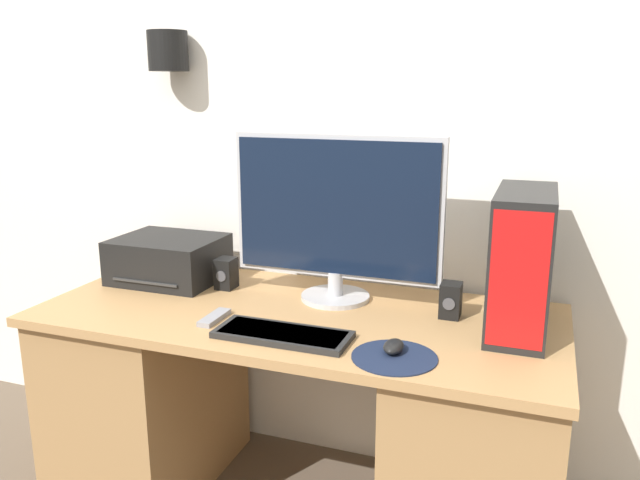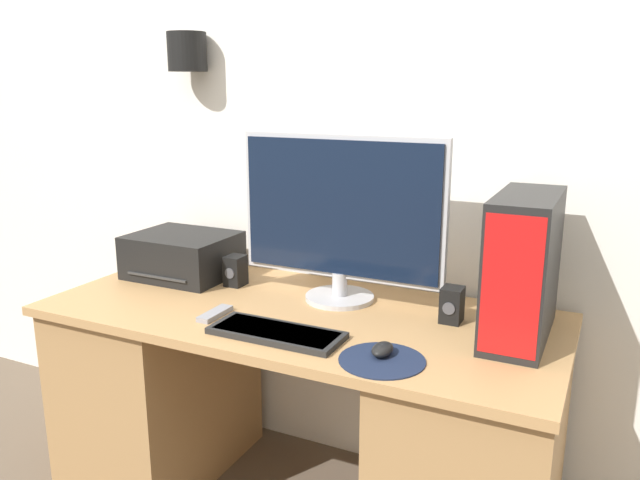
# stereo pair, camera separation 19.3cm
# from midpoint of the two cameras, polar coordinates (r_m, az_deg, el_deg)

# --- Properties ---
(wall_back) EXTENTS (6.40, 0.20, 2.70)m
(wall_back) POSITION_cam_midpoint_polar(r_m,az_deg,el_deg) (2.30, 5.30, 11.46)
(wall_back) COLOR white
(wall_back) RESTS_ON ground_plane
(desk) EXTENTS (1.67, 0.74, 0.74)m
(desk) POSITION_cam_midpoint_polar(r_m,az_deg,el_deg) (2.18, 0.68, -15.31)
(desk) COLOR tan
(desk) RESTS_ON ground_plane
(monitor) EXTENTS (0.71, 0.23, 0.56)m
(monitor) POSITION_cam_midpoint_polar(r_m,az_deg,el_deg) (2.06, 4.59, 2.34)
(monitor) COLOR #B7B7BC
(monitor) RESTS_ON desk
(keyboard) EXTENTS (0.39, 0.16, 0.02)m
(keyboard) POSITION_cam_midpoint_polar(r_m,az_deg,el_deg) (1.83, -0.98, -8.52)
(keyboard) COLOR black
(keyboard) RESTS_ON desk
(mousepad) EXTENTS (0.23, 0.23, 0.00)m
(mousepad) POSITION_cam_midpoint_polar(r_m,az_deg,el_deg) (1.69, 9.00, -10.87)
(mousepad) COLOR #19233D
(mousepad) RESTS_ON desk
(mouse) EXTENTS (0.05, 0.09, 0.03)m
(mouse) POSITION_cam_midpoint_polar(r_m,az_deg,el_deg) (1.71, 9.00, -9.91)
(mouse) COLOR black
(mouse) RESTS_ON mousepad
(computer_tower) EXTENTS (0.17, 0.41, 0.42)m
(computer_tower) POSITION_cam_midpoint_polar(r_m,az_deg,el_deg) (1.88, 20.89, -2.38)
(computer_tower) COLOR black
(computer_tower) RESTS_ON desk
(printer) EXTENTS (0.38, 0.31, 0.16)m
(printer) POSITION_cam_midpoint_polar(r_m,az_deg,el_deg) (2.41, -10.23, -1.41)
(printer) COLOR black
(printer) RESTS_ON desk
(speaker_left) EXTENTS (0.06, 0.08, 0.11)m
(speaker_left) POSITION_cam_midpoint_polar(r_m,az_deg,el_deg) (2.27, -5.34, -2.84)
(speaker_left) COLOR black
(speaker_left) RESTS_ON desk
(speaker_right) EXTENTS (0.06, 0.08, 0.11)m
(speaker_right) POSITION_cam_midpoint_polar(r_m,az_deg,el_deg) (1.98, 14.74, -5.79)
(speaker_right) COLOR black
(speaker_right) RESTS_ON desk
(remote_control) EXTENTS (0.04, 0.14, 0.02)m
(remote_control) POSITION_cam_midpoint_polar(r_m,az_deg,el_deg) (1.99, -6.85, -6.76)
(remote_control) COLOR gray
(remote_control) RESTS_ON desk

